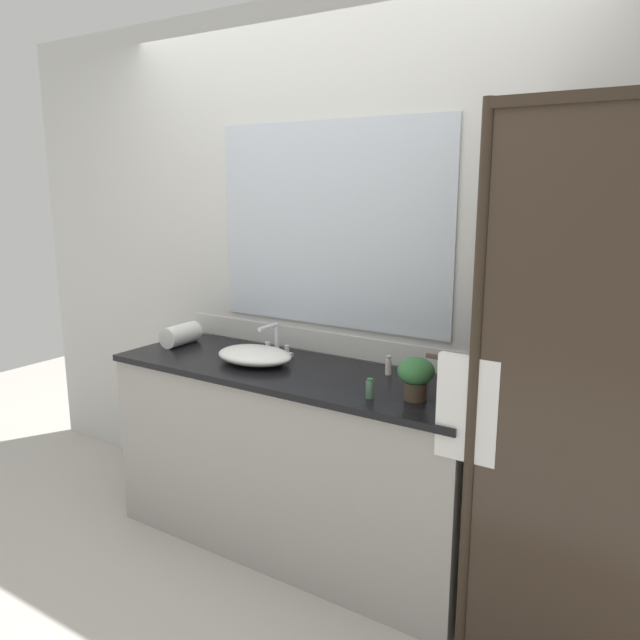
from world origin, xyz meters
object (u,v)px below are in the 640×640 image
amenity_bottle_lotion (388,366)px  amenity_bottle_conditioner (426,372)px  rolled_towel_near_edge (181,335)px  sink_basin (255,355)px  potted_plant (416,375)px  amenity_bottle_body_wash (370,389)px  faucet (275,344)px

amenity_bottle_lotion → amenity_bottle_conditioner: amenity_bottle_conditioner is taller
amenity_bottle_conditioner → rolled_towel_near_edge: rolled_towel_near_edge is taller
sink_basin → rolled_towel_near_edge: 0.55m
sink_basin → rolled_towel_near_edge: size_ratio=1.79×
potted_plant → amenity_bottle_conditioner: bearing=103.9°
amenity_bottle_body_wash → faucet: bearing=156.5°
sink_basin → faucet: (0.00, 0.16, 0.02)m
sink_basin → rolled_towel_near_edge: (-0.55, 0.06, 0.02)m
sink_basin → amenity_bottle_lotion: size_ratio=4.46×
amenity_bottle_conditioner → amenity_bottle_body_wash: bearing=-106.9°
faucet → amenity_bottle_lotion: 0.62m
sink_basin → potted_plant: bearing=-4.0°
sink_basin → faucet: 0.17m
sink_basin → faucet: faucet is taller
faucet → amenity_bottle_lotion: (0.62, 0.02, -0.02)m
amenity_bottle_lotion → amenity_bottle_body_wash: size_ratio=1.07×
faucet → potted_plant: potted_plant is taller
amenity_bottle_lotion → rolled_towel_near_edge: rolled_towel_near_edge is taller
potted_plant → rolled_towel_near_edge: (-1.41, 0.12, -0.05)m
sink_basin → amenity_bottle_lotion: amenity_bottle_lotion is taller
potted_plant → amenity_bottle_lotion: (-0.24, 0.24, -0.06)m
faucet → amenity_bottle_conditioner: bearing=1.6°
potted_plant → faucet: bearing=165.4°
faucet → rolled_towel_near_edge: size_ratio=0.79×
amenity_bottle_body_wash → amenity_bottle_conditioner: amenity_bottle_conditioner is taller
amenity_bottle_conditioner → rolled_towel_near_edge: size_ratio=0.41×
faucet → amenity_bottle_body_wash: (0.70, -0.31, -0.02)m
faucet → amenity_bottle_body_wash: faucet is taller
amenity_bottle_conditioner → rolled_towel_near_edge: bearing=-174.7°
potted_plant → amenity_bottle_conditioner: (-0.06, 0.25, -0.06)m
faucet → amenity_bottle_lotion: size_ratio=1.97×
faucet → amenity_bottle_lotion: bearing=1.6°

